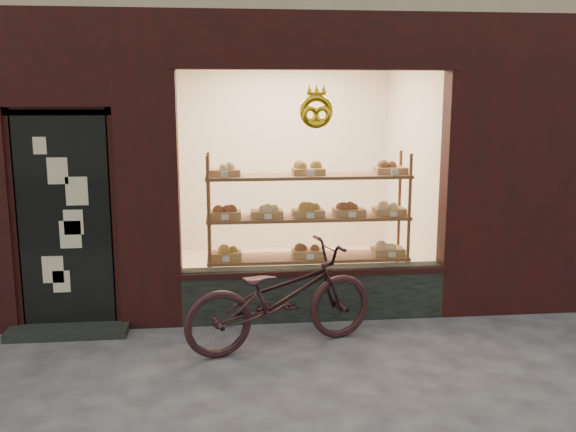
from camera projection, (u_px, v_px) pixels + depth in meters
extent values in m
plane|color=#323238|center=(294.00, 421.00, 4.61)|extent=(90.00, 90.00, 0.00)
cube|color=black|center=(313.00, 293.00, 6.69)|extent=(2.70, 0.25, 0.55)
cube|color=black|center=(65.00, 222.00, 6.21)|extent=(0.90, 0.04, 2.15)
cube|color=black|center=(68.00, 331.00, 6.25)|extent=(1.15, 0.35, 0.08)
torus|color=yellow|center=(316.00, 112.00, 6.23)|extent=(0.33, 0.07, 0.33)
cube|color=brown|center=(308.00, 301.00, 7.14)|extent=(2.20, 0.45, 0.04)
cube|color=brown|center=(308.00, 257.00, 7.05)|extent=(2.20, 0.45, 0.03)
cube|color=brown|center=(308.00, 217.00, 6.97)|extent=(2.20, 0.45, 0.04)
cube|color=brown|center=(308.00, 176.00, 6.88)|extent=(2.20, 0.45, 0.04)
cylinder|color=brown|center=(209.00, 237.00, 6.69)|extent=(0.04, 0.04, 1.70)
cylinder|color=brown|center=(409.00, 232.00, 6.91)|extent=(0.04, 0.04, 1.70)
cylinder|color=brown|center=(210.00, 229.00, 7.07)|extent=(0.04, 0.04, 1.70)
cylinder|color=brown|center=(399.00, 225.00, 7.30)|extent=(0.04, 0.04, 1.70)
cube|color=tan|center=(226.00, 255.00, 6.95)|extent=(0.34, 0.24, 0.07)
sphere|color=#A98025|center=(226.00, 247.00, 6.93)|extent=(0.11, 0.11, 0.11)
cube|color=silver|center=(226.00, 259.00, 6.76)|extent=(0.07, 0.01, 0.05)
cube|color=tan|center=(308.00, 253.00, 7.04)|extent=(0.34, 0.24, 0.07)
sphere|color=brown|center=(308.00, 245.00, 7.02)|extent=(0.11, 0.11, 0.11)
cube|color=silver|center=(310.00, 257.00, 6.86)|extent=(0.07, 0.01, 0.05)
cube|color=tan|center=(388.00, 251.00, 7.13)|extent=(0.34, 0.24, 0.07)
sphere|color=tan|center=(388.00, 243.00, 7.12)|extent=(0.11, 0.11, 0.11)
cube|color=silver|center=(392.00, 255.00, 6.95)|extent=(0.08, 0.01, 0.05)
cube|color=tan|center=(225.00, 214.00, 6.86)|extent=(0.34, 0.24, 0.07)
sphere|color=brown|center=(225.00, 206.00, 6.85)|extent=(0.11, 0.11, 0.11)
cube|color=silver|center=(225.00, 217.00, 6.68)|extent=(0.07, 0.01, 0.06)
cube|color=tan|center=(267.00, 213.00, 6.91)|extent=(0.34, 0.24, 0.07)
sphere|color=tan|center=(267.00, 206.00, 6.89)|extent=(0.11, 0.11, 0.11)
cube|color=silver|center=(268.00, 217.00, 6.73)|extent=(0.07, 0.01, 0.06)
cube|color=tan|center=(308.00, 213.00, 6.96)|extent=(0.34, 0.24, 0.07)
sphere|color=#A98025|center=(308.00, 205.00, 6.94)|extent=(0.11, 0.11, 0.11)
cube|color=silver|center=(310.00, 216.00, 6.77)|extent=(0.07, 0.01, 0.06)
cube|color=tan|center=(349.00, 212.00, 7.00)|extent=(0.34, 0.24, 0.07)
sphere|color=brown|center=(349.00, 204.00, 6.99)|extent=(0.11, 0.11, 0.11)
cube|color=silver|center=(352.00, 215.00, 6.82)|extent=(0.07, 0.01, 0.06)
cube|color=tan|center=(389.00, 211.00, 7.05)|extent=(0.34, 0.24, 0.07)
sphere|color=tan|center=(389.00, 203.00, 7.03)|extent=(0.11, 0.11, 0.11)
cube|color=silver|center=(394.00, 214.00, 6.87)|extent=(0.08, 0.01, 0.06)
cube|color=tan|center=(224.00, 172.00, 6.78)|extent=(0.34, 0.24, 0.07)
sphere|color=tan|center=(224.00, 164.00, 6.76)|extent=(0.11, 0.11, 0.11)
cube|color=silver|center=(224.00, 175.00, 6.60)|extent=(0.07, 0.01, 0.06)
cube|color=tan|center=(308.00, 171.00, 6.87)|extent=(0.34, 0.24, 0.07)
sphere|color=#A98025|center=(308.00, 163.00, 6.86)|extent=(0.11, 0.11, 0.11)
cube|color=silver|center=(311.00, 173.00, 6.69)|extent=(0.07, 0.01, 0.06)
cube|color=tan|center=(390.00, 170.00, 6.97)|extent=(0.34, 0.24, 0.07)
sphere|color=brown|center=(391.00, 162.00, 6.95)|extent=(0.11, 0.11, 0.11)
cube|color=silver|center=(395.00, 172.00, 6.79)|extent=(0.08, 0.01, 0.06)
imported|color=black|center=(281.00, 297.00, 5.89)|extent=(1.95, 1.17, 0.97)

